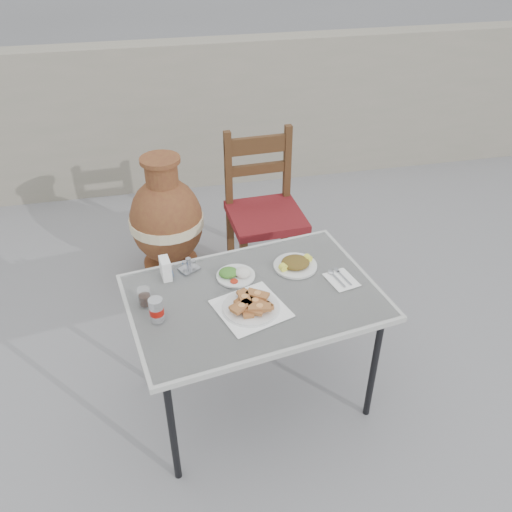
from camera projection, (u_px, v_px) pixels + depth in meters
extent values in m
plane|color=slate|center=(277.00, 389.00, 2.88)|extent=(80.00, 80.00, 0.00)
cylinder|color=black|center=(172.00, 431.00, 2.28)|extent=(0.03, 0.03, 0.64)
cylinder|color=black|center=(374.00, 368.00, 2.57)|extent=(0.03, 0.03, 0.64)
cylinder|color=black|center=(143.00, 336.00, 2.75)|extent=(0.03, 0.03, 0.64)
cylinder|color=black|center=(316.00, 293.00, 3.04)|extent=(0.03, 0.03, 0.64)
cube|color=white|center=(254.00, 297.00, 2.46)|extent=(1.23, 0.93, 0.03)
cube|color=white|center=(254.00, 295.00, 2.45)|extent=(1.18, 0.88, 0.00)
cube|color=white|center=(251.00, 308.00, 2.37)|extent=(0.36, 0.36, 0.00)
cylinder|color=silver|center=(251.00, 307.00, 2.36)|extent=(0.25, 0.25, 0.01)
cylinder|color=silver|center=(251.00, 308.00, 2.36)|extent=(0.26, 0.26, 0.00)
cylinder|color=silver|center=(236.00, 276.00, 2.55)|extent=(0.18, 0.18, 0.01)
ellipsoid|color=silver|center=(243.00, 273.00, 2.54)|extent=(0.08, 0.08, 0.04)
ellipsoid|color=#28691E|center=(228.00, 273.00, 2.54)|extent=(0.09, 0.08, 0.04)
cylinder|color=#AE2412|center=(234.00, 281.00, 2.51)|extent=(0.04, 0.04, 0.01)
cylinder|color=silver|center=(295.00, 266.00, 2.62)|extent=(0.21, 0.21, 0.01)
ellipsoid|color=#216B1A|center=(295.00, 262.00, 2.61)|extent=(0.14, 0.13, 0.04)
cylinder|color=#EBE93F|center=(283.00, 268.00, 2.57)|extent=(0.05, 0.04, 0.04)
cylinder|color=#EBE93F|center=(308.00, 258.00, 2.64)|extent=(0.05, 0.04, 0.04)
cylinder|color=silver|center=(157.00, 310.00, 2.27)|extent=(0.06, 0.06, 0.11)
cylinder|color=red|center=(157.00, 311.00, 2.28)|extent=(0.06, 0.06, 0.03)
cylinder|color=#B6B7BE|center=(155.00, 300.00, 2.24)|extent=(0.06, 0.06, 0.00)
cylinder|color=white|center=(144.00, 297.00, 2.37)|extent=(0.06, 0.06, 0.08)
cylinder|color=black|center=(145.00, 300.00, 2.38)|extent=(0.05, 0.05, 0.05)
cube|color=white|center=(166.00, 269.00, 2.52)|extent=(0.05, 0.09, 0.10)
cube|color=blue|center=(171.00, 269.00, 2.54)|extent=(0.02, 0.04, 0.06)
cube|color=#B6B7BE|center=(189.00, 269.00, 2.60)|extent=(0.11, 0.10, 0.01)
cylinder|color=white|center=(185.00, 266.00, 2.56)|extent=(0.02, 0.02, 0.05)
cylinder|color=white|center=(194.00, 265.00, 2.57)|extent=(0.02, 0.02, 0.05)
cylinder|color=#B6B7BE|center=(188.00, 262.00, 2.60)|extent=(0.02, 0.02, 0.04)
cube|color=white|center=(341.00, 280.00, 2.54)|extent=(0.15, 0.18, 0.00)
cube|color=#B6B7BE|center=(338.00, 280.00, 2.53)|extent=(0.04, 0.12, 0.00)
ellipsoid|color=#B6B7BE|center=(331.00, 272.00, 2.58)|extent=(0.03, 0.04, 0.01)
cube|color=#B6B7BE|center=(345.00, 278.00, 2.54)|extent=(0.03, 0.12, 0.00)
cube|color=#B6B7BE|center=(337.00, 270.00, 2.59)|extent=(0.03, 0.04, 0.00)
cube|color=#311E0D|center=(244.00, 273.00, 3.32)|extent=(0.04, 0.04, 0.48)
cube|color=#311E0D|center=(303.00, 264.00, 3.40)|extent=(0.04, 0.04, 0.48)
cube|color=#311E0D|center=(231.00, 240.00, 3.63)|extent=(0.04, 0.04, 0.48)
cube|color=#311E0D|center=(285.00, 233.00, 3.70)|extent=(0.04, 0.04, 0.48)
cube|color=maroon|center=(266.00, 217.00, 3.36)|extent=(0.46, 0.46, 0.05)
cube|color=#311E0D|center=(228.00, 172.00, 3.34)|extent=(0.04, 0.04, 0.53)
cube|color=#311E0D|center=(287.00, 165.00, 3.42)|extent=(0.04, 0.04, 0.53)
cube|color=#311E0D|center=(258.00, 145.00, 3.29)|extent=(0.42, 0.05, 0.11)
cube|color=#311E0D|center=(258.00, 169.00, 3.38)|extent=(0.42, 0.05, 0.06)
cylinder|color=brown|center=(171.00, 265.00, 3.73)|extent=(0.36, 0.36, 0.09)
ellipsoid|color=brown|center=(167.00, 221.00, 3.53)|extent=(0.48, 0.48, 0.60)
cylinder|color=beige|center=(167.00, 221.00, 3.53)|extent=(0.48, 0.48, 0.07)
cylinder|color=brown|center=(162.00, 175.00, 3.34)|extent=(0.20, 0.20, 0.18)
cylinder|color=brown|center=(160.00, 160.00, 3.28)|extent=(0.25, 0.25, 0.03)
cube|color=gray|center=(206.00, 115.00, 4.54)|extent=(6.00, 0.25, 1.20)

